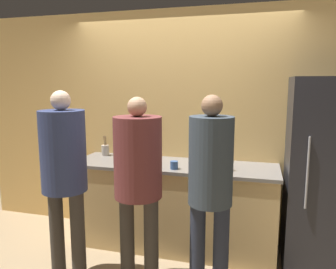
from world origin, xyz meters
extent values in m
plane|color=#9E8460|center=(0.00, 0.00, 0.00)|extent=(14.00, 14.00, 0.00)
cube|color=#E0B266|center=(0.00, 0.72, 1.30)|extent=(5.20, 0.06, 2.60)
cube|color=tan|center=(0.00, 0.38, 0.45)|extent=(2.16, 0.67, 0.89)
cube|color=slate|center=(0.00, 0.38, 0.91)|extent=(2.19, 0.70, 0.03)
cube|color=#232328|center=(1.51, 0.37, 0.92)|extent=(0.73, 0.64, 1.84)
cylinder|color=#99999E|center=(1.29, 0.04, 1.01)|extent=(0.02, 0.02, 0.64)
cylinder|color=#38332D|center=(-0.91, -0.45, 0.41)|extent=(0.13, 0.13, 0.83)
cylinder|color=#38332D|center=(-0.69, -0.45, 0.41)|extent=(0.13, 0.13, 0.83)
cylinder|color=navy|center=(-0.80, -0.45, 1.19)|extent=(0.40, 0.40, 0.72)
sphere|color=beige|center=(-0.80, -0.45, 1.64)|extent=(0.17, 0.17, 0.17)
cylinder|color=#38332D|center=(-0.24, -0.36, 0.40)|extent=(0.13, 0.13, 0.80)
cylinder|color=#38332D|center=(-0.01, -0.36, 0.40)|extent=(0.13, 0.13, 0.80)
cylinder|color=brown|center=(-0.13, -0.36, 1.15)|extent=(0.42, 0.42, 0.70)
sphere|color=tan|center=(-0.13, -0.36, 1.59)|extent=(0.17, 0.17, 0.17)
cylinder|color=#232838|center=(0.41, -0.40, 0.41)|extent=(0.13, 0.13, 0.81)
cylinder|color=#232838|center=(0.61, -0.40, 0.41)|extent=(0.13, 0.13, 0.81)
cylinder|color=#333D47|center=(0.51, -0.40, 1.17)|extent=(0.36, 0.36, 0.71)
sphere|color=#936B4C|center=(0.51, -0.40, 1.61)|extent=(0.17, 0.17, 0.17)
cylinder|color=#4C3323|center=(-0.47, 0.47, 0.97)|extent=(0.31, 0.31, 0.07)
ellipsoid|color=yellow|center=(-0.43, 0.47, 1.02)|extent=(0.15, 0.12, 0.04)
cylinder|color=#ADA393|center=(-0.89, 0.55, 0.99)|extent=(0.09, 0.09, 0.12)
cylinder|color=#99754C|center=(-0.90, 0.55, 1.07)|extent=(0.01, 0.04, 0.18)
cylinder|color=#99754C|center=(-0.88, 0.56, 1.07)|extent=(0.03, 0.04, 0.18)
cylinder|color=#99754C|center=(-0.89, 0.54, 1.07)|extent=(0.04, 0.01, 0.18)
cylinder|color=#236033|center=(-0.66, 0.56, 0.99)|extent=(0.05, 0.05, 0.12)
cylinder|color=#236033|center=(-0.66, 0.56, 1.07)|extent=(0.02, 0.02, 0.04)
cylinder|color=black|center=(-0.66, 0.56, 1.10)|extent=(0.03, 0.03, 0.01)
cylinder|color=brown|center=(0.58, 0.25, 1.00)|extent=(0.06, 0.06, 0.15)
cylinder|color=brown|center=(0.58, 0.25, 1.10)|extent=(0.03, 0.03, 0.05)
cylinder|color=black|center=(0.58, 0.25, 1.14)|extent=(0.03, 0.03, 0.02)
cylinder|color=silver|center=(-0.41, 0.22, 1.00)|extent=(0.05, 0.05, 0.14)
cylinder|color=silver|center=(-0.41, 0.22, 1.09)|extent=(0.02, 0.02, 0.04)
cylinder|color=black|center=(-0.41, 0.22, 1.12)|extent=(0.03, 0.03, 0.02)
cylinder|color=#335184|center=(0.06, 0.16, 0.97)|extent=(0.08, 0.08, 0.08)
cylinder|color=beige|center=(0.34, 0.52, 0.98)|extent=(0.12, 0.12, 0.10)
sphere|color=#2D6B33|center=(0.34, 0.52, 1.10)|extent=(0.15, 0.15, 0.15)
camera|label=1|loc=(0.86, -2.94, 1.79)|focal=35.00mm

